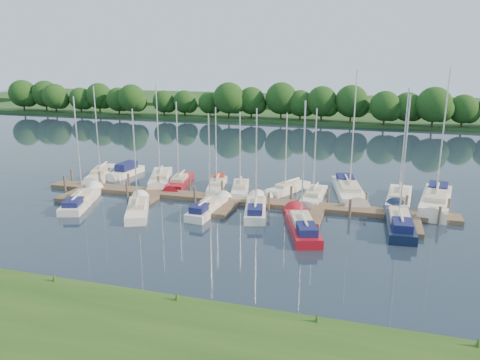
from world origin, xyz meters
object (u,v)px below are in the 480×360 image
(dock, at_px, (233,202))
(motorboat, at_px, (126,172))
(sailboat_n_5, at_px, (240,190))
(sailboat_s_2, at_px, (208,209))
(sailboat_n_0, at_px, (101,175))

(dock, relative_size, motorboat, 6.86)
(dock, height_order, sailboat_n_5, sailboat_n_5)
(dock, distance_m, sailboat_n_5, 3.72)
(sailboat_s_2, bearing_deg, sailboat_n_0, 156.78)
(motorboat, bearing_deg, sailboat_n_5, 174.02)
(sailboat_n_0, distance_m, motorboat, 2.78)
(dock, relative_size, sailboat_n_0, 3.71)
(sailboat_n_0, relative_size, motorboat, 1.85)
(sailboat_n_0, height_order, motorboat, sailboat_n_0)
(sailboat_n_0, xyz_separation_m, sailboat_s_2, (16.00, -8.05, 0.06))
(dock, bearing_deg, sailboat_s_2, -115.28)
(dock, bearing_deg, motorboat, 156.00)
(motorboat, bearing_deg, sailboat_n_0, 42.02)
(dock, xyz_separation_m, sailboat_n_0, (-17.40, 5.11, 0.07))
(sailboat_n_5, xyz_separation_m, sailboat_s_2, (-1.02, -6.65, 0.06))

